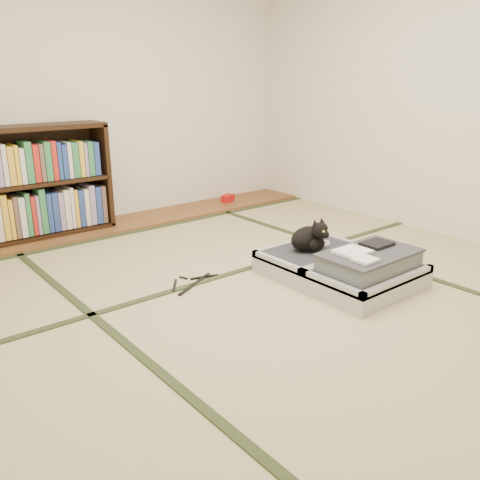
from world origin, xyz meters
TOP-DOWN VIEW (x-y plane):
  - floor at (0.00, 0.00)m, footprint 4.50×4.50m
  - wood_strip at (0.00, 2.00)m, footprint 4.00×0.50m
  - red_item at (1.25, 2.03)m, footprint 0.17×0.14m
  - room_shell at (0.00, 0.00)m, footprint 4.50×4.50m
  - tatami_borders at (0.00, 0.49)m, footprint 4.00×4.50m
  - bookcase at (-0.79, 2.07)m, footprint 1.37×0.31m
  - suitcase at (0.51, -0.17)m, footprint 0.71×0.95m
  - cat at (0.49, 0.12)m, footprint 0.32×0.32m
  - cable_coil at (0.67, 0.16)m, footprint 0.10×0.10m
  - hanger at (-0.29, 0.43)m, footprint 0.39×0.27m

SIDE VIEW (x-z plane):
  - floor at x=0.00m, z-range 0.00..0.00m
  - tatami_borders at x=0.00m, z-range 0.00..0.01m
  - hanger at x=-0.29m, z-range 0.00..0.01m
  - wood_strip at x=0.00m, z-range 0.00..0.02m
  - red_item at x=1.25m, z-range 0.02..0.09m
  - suitcase at x=0.51m, z-range -0.04..0.24m
  - cable_coil at x=0.67m, z-range 0.14..0.16m
  - cat at x=0.49m, z-range 0.10..0.36m
  - bookcase at x=-0.79m, z-range -0.01..0.91m
  - room_shell at x=0.00m, z-range -0.79..3.71m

